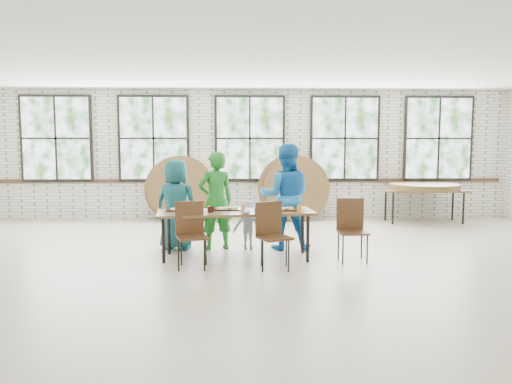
{
  "coord_description": "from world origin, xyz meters",
  "views": [
    {
      "loc": [
        -0.26,
        -7.1,
        1.82
      ],
      "look_at": [
        0.0,
        0.4,
        1.05
      ],
      "focal_mm": 35.0,
      "sensor_mm": 36.0,
      "label": 1
    }
  ],
  "objects_px": {
    "dining_table": "(236,214)",
    "chair_near_left": "(191,229)",
    "chair_near_right": "(272,229)",
    "storage_table": "(424,192)"
  },
  "relations": [
    {
      "from": "dining_table",
      "to": "chair_near_left",
      "type": "xyz_separation_m",
      "value": [
        -0.65,
        -0.53,
        -0.13
      ]
    },
    {
      "from": "chair_near_left",
      "to": "chair_near_right",
      "type": "relative_size",
      "value": 1.0
    },
    {
      "from": "chair_near_left",
      "to": "chair_near_right",
      "type": "xyz_separation_m",
      "value": [
        1.16,
        -0.08,
        0.0
      ]
    },
    {
      "from": "dining_table",
      "to": "chair_near_right",
      "type": "relative_size",
      "value": 2.6
    },
    {
      "from": "dining_table",
      "to": "chair_near_left",
      "type": "relative_size",
      "value": 2.6
    },
    {
      "from": "chair_near_left",
      "to": "storage_table",
      "type": "distance_m",
      "value": 6.16
    },
    {
      "from": "storage_table",
      "to": "chair_near_right",
      "type": "bearing_deg",
      "value": -129.78
    },
    {
      "from": "chair_near_left",
      "to": "dining_table",
      "type": "bearing_deg",
      "value": 22.09
    },
    {
      "from": "chair_near_right",
      "to": "storage_table",
      "type": "distance_m",
      "value": 5.35
    },
    {
      "from": "chair_near_left",
      "to": "chair_near_right",
      "type": "distance_m",
      "value": 1.17
    }
  ]
}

